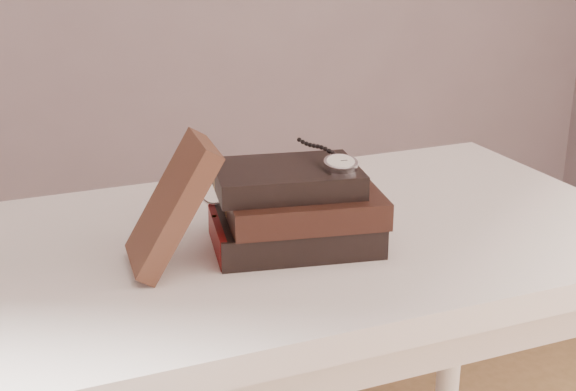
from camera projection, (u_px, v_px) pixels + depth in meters
name	position (u px, v px, depth m)	size (l,w,h in m)	color
table	(306.00, 285.00, 1.24)	(1.00, 0.60, 0.75)	white
book_stack	(296.00, 209.00, 1.13)	(0.25, 0.20, 0.11)	black
journal	(172.00, 205.00, 1.05)	(0.03, 0.12, 0.19)	#3B2016
pocket_watch	(338.00, 162.00, 1.12)	(0.06, 0.15, 0.02)	silver
eyeglasses	(230.00, 188.00, 1.19)	(0.11, 0.13, 0.05)	silver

